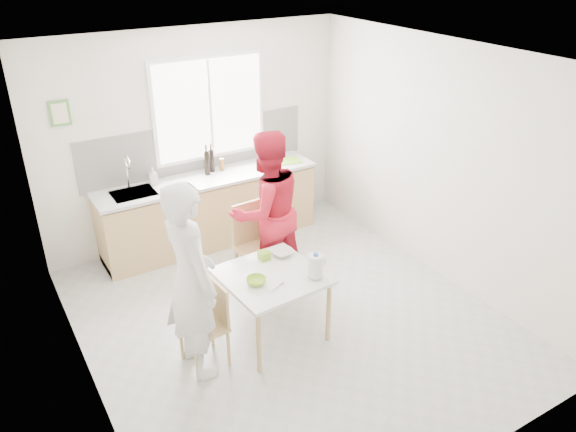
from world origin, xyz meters
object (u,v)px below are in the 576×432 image
chair_far (257,243)px  wine_bottle_b (212,160)px  bowl_white (282,252)px  chair_left (209,321)px  milk_jug (316,265)px  dining_table (271,281)px  wine_bottle_a (207,163)px  person_white (191,281)px  person_red (266,212)px  bowl_green (256,281)px

chair_far → wine_bottle_b: (0.10, 1.37, 0.51)m
chair_far → bowl_white: (-0.01, -0.58, 0.17)m
chair_left → milk_jug: 1.12m
dining_table → wine_bottle_a: wine_bottle_a is taller
dining_table → person_white: size_ratio=0.51×
milk_jug → person_red: bearing=82.3°
dining_table → milk_jug: (0.34, -0.26, 0.21)m
wine_bottle_a → wine_bottle_b: size_ratio=1.07×
dining_table → milk_jug: bearing=-37.3°
wine_bottle_b → dining_table: bearing=-100.2°
chair_left → wine_bottle_b: 2.58m
milk_jug → wine_bottle_a: (-0.04, 2.41, 0.25)m
chair_far → person_red: size_ratio=0.55×
bowl_green → bowl_white: (0.48, 0.33, -0.00)m
bowl_white → wine_bottle_a: (0.02, 1.88, 0.35)m
bowl_white → chair_left: bearing=-162.2°
person_white → chair_left: bearing=-90.0°
person_white → wine_bottle_b: person_white is taller
dining_table → person_white: person_white is taller
person_white → milk_jug: (1.17, -0.21, -0.11)m
person_white → chair_far: bearing=-54.9°
wine_bottle_a → bowl_green: bearing=-102.7°
bowl_green → milk_jug: 0.58m
dining_table → bowl_green: (-0.20, -0.06, 0.10)m
person_red → bowl_white: 0.61m
dining_table → chair_far: size_ratio=0.95×
chair_far → wine_bottle_a: 1.40m
person_white → bowl_green: size_ratio=9.93×
person_white → person_red: 1.53m
chair_left → bowl_green: bearing=84.1°
person_red → wine_bottle_a: 1.33m
bowl_green → bowl_white: bowl_green is taller
bowl_white → dining_table: bearing=-136.6°
bowl_white → milk_jug: bearing=-83.9°
person_white → bowl_green: person_white is taller
chair_left → milk_jug: bearing=74.5°
bowl_green → wine_bottle_b: 2.38m
chair_left → bowl_green: (0.49, -0.02, 0.28)m
chair_left → bowl_white: 1.06m
chair_left → bowl_white: size_ratio=3.70×
chair_far → wine_bottle_b: 1.47m
person_white → milk_jug: 1.19m
dining_table → bowl_white: bearing=43.4°
wine_bottle_a → milk_jug: bearing=-89.1°
person_red → wine_bottle_a: bearing=-88.5°
chair_left → wine_bottle_a: 2.48m
dining_table → milk_jug: 0.47m
milk_jug → wine_bottle_b: 2.49m
dining_table → bowl_green: 0.23m
dining_table → bowl_white: size_ratio=4.35×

